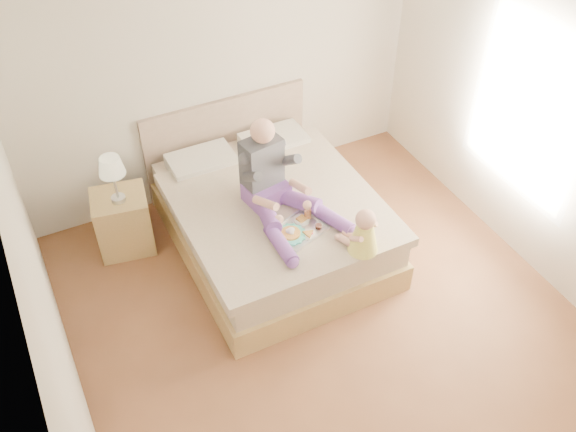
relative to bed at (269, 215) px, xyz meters
name	(u,v)px	position (x,y,z in m)	size (l,w,h in m)	color
room	(342,177)	(0.08, -1.08, 1.19)	(4.02, 4.22, 2.71)	brown
bed	(269,215)	(0.00, 0.00, 0.00)	(1.70, 2.18, 1.00)	#A4854C
nightstand	(123,222)	(-1.23, 0.53, -0.02)	(0.56, 0.51, 0.60)	#A4854C
lamp	(111,169)	(-1.24, 0.48, 0.64)	(0.23, 0.23, 0.47)	silver
adult	(274,185)	(-0.05, -0.23, 0.54)	(0.71, 1.06, 0.84)	#663A91
tray	(298,229)	(-0.01, -0.59, 0.32)	(0.50, 0.45, 0.12)	silver
baby	(363,234)	(0.36, -1.01, 0.46)	(0.31, 0.37, 0.41)	#F0EA4B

